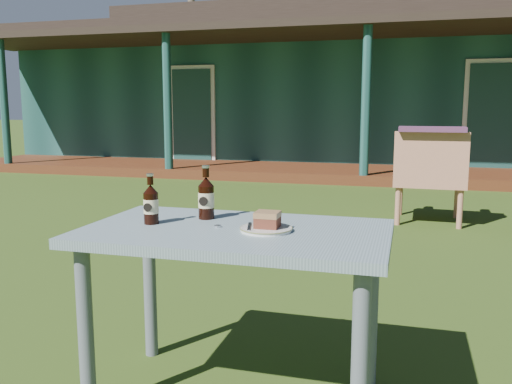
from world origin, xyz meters
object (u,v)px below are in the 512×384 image
(cafe_table, at_px, (236,253))
(cola_bottle_far, at_px, (151,204))
(plate, at_px, (266,229))
(cake_slice, at_px, (267,219))
(armchair_left, at_px, (430,172))
(cola_bottle_near, at_px, (206,198))

(cafe_table, relative_size, cola_bottle_far, 5.80)
(plate, distance_m, cake_slice, 0.04)
(cola_bottle_far, relative_size, armchair_left, 0.22)
(cake_slice, xyz_separation_m, armchair_left, (0.73, 3.81, -0.23))
(plate, height_order, cake_slice, cake_slice)
(cafe_table, distance_m, cola_bottle_far, 0.40)
(cafe_table, height_order, armchair_left, armchair_left)
(plate, xyz_separation_m, armchair_left, (0.74, 3.81, -0.19))
(cake_slice, bearing_deg, plate, -146.47)
(armchair_left, bearing_deg, cola_bottle_near, -105.96)
(cola_bottle_far, distance_m, armchair_left, 4.01)
(plate, distance_m, cola_bottle_far, 0.49)
(cola_bottle_far, bearing_deg, armchair_left, 72.17)
(cola_bottle_near, bearing_deg, cafe_table, -39.31)
(cafe_table, height_order, cola_bottle_far, cola_bottle_far)
(cafe_table, height_order, plate, plate)
(cola_bottle_near, xyz_separation_m, armchair_left, (1.05, 3.66, -0.28))
(cake_slice, bearing_deg, armchair_left, 79.09)
(plate, relative_size, cola_bottle_near, 0.89)
(cola_bottle_near, distance_m, cola_bottle_far, 0.24)
(cake_slice, height_order, cola_bottle_near, cola_bottle_near)
(cake_slice, height_order, cola_bottle_far, cola_bottle_far)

